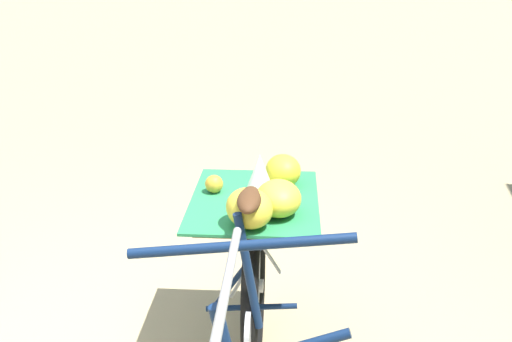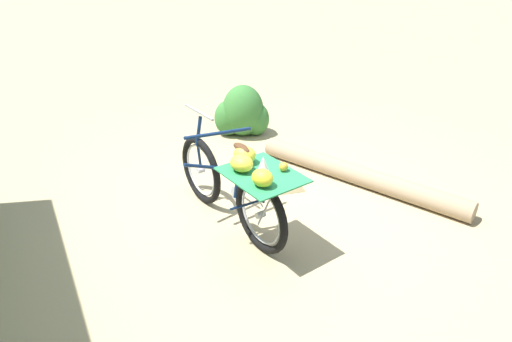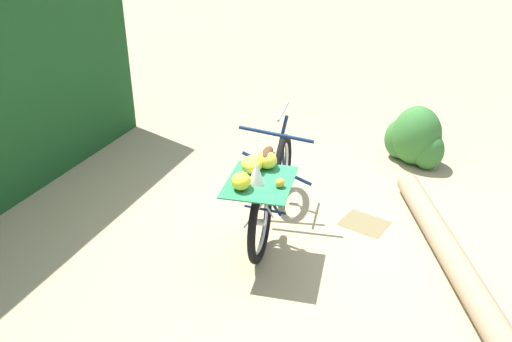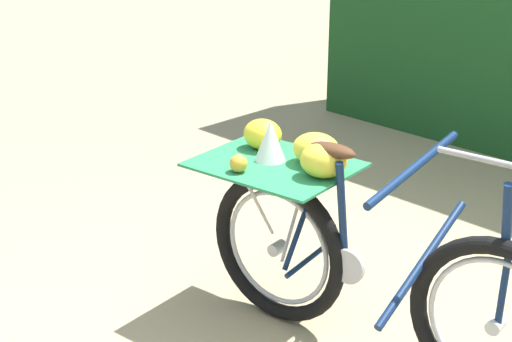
{
  "view_description": "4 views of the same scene",
  "coord_description": "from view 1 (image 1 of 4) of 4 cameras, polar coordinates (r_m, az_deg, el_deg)",
  "views": [
    {
      "loc": [
        -1.08,
        1.41,
        1.78
      ],
      "look_at": [
        -0.07,
        -0.7,
        0.88
      ],
      "focal_mm": 40.93,
      "sensor_mm": 36.0,
      "label": 1
    },
    {
      "loc": [
        -0.95,
        -3.86,
        2.56
      ],
      "look_at": [
        -0.15,
        -0.66,
        0.83
      ],
      "focal_mm": 31.82,
      "sensor_mm": 36.0,
      "label": 2
    },
    {
      "loc": [
        2.11,
        -3.76,
        2.85
      ],
      "look_at": [
        -0.21,
        -0.53,
        0.8
      ],
      "focal_mm": 36.85,
      "sensor_mm": 36.0,
      "label": 3
    },
    {
      "loc": [
        1.59,
        2.15,
        2.03
      ],
      "look_at": [
        -0.03,
        -0.68,
        0.74
      ],
      "focal_mm": 54.97,
      "sensor_mm": 36.0,
      "label": 4
    }
  ],
  "objects": [
    {
      "name": "bicycle",
      "position": [
        2.25,
        -0.64,
        -14.0
      ],
      "size": [
        0.99,
        1.76,
        1.03
      ],
      "rotation": [
        0.0,
        0.0,
        1.96
      ],
      "color": "black",
      "rests_on": "ground_plane"
    }
  ]
}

